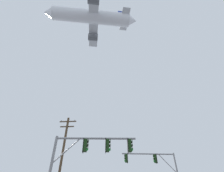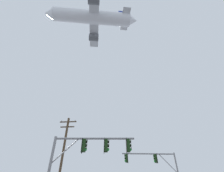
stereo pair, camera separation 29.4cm
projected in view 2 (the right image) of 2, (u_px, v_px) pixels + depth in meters
The scene contains 4 objects.
signal_pole_near at pixel (87, 153), 11.90m from camera, with size 6.08×0.74×5.52m.
signal_pole_far at pixel (158, 167), 18.92m from camera, with size 6.35×0.99×6.42m.
utility_pole at pixel (62, 158), 19.00m from camera, with size 2.20×0.28×10.67m.
airplane at pixel (92, 17), 54.72m from camera, with size 30.99×23.94×8.44m.
Camera 2 is at (-0.20, -4.37, 1.22)m, focal length 26.39 mm.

